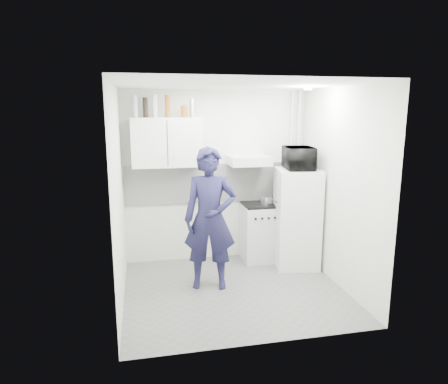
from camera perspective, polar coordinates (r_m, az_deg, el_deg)
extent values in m
plane|color=#5F5F5F|center=(5.36, 1.46, -13.82)|extent=(2.80, 2.80, 0.00)
plane|color=white|center=(4.85, 1.63, 15.13)|extent=(2.80, 2.80, 0.00)
plane|color=silver|center=(6.15, -1.16, 2.23)|extent=(2.80, 0.00, 2.80)
plane|color=silver|center=(4.82, -14.86, -0.77)|extent=(0.00, 2.60, 2.60)
plane|color=silver|center=(5.44, 16.05, 0.53)|extent=(0.00, 2.60, 2.60)
imported|color=#1A1939|center=(5.16, -2.01, -3.85)|extent=(0.76, 0.58, 1.85)
cube|color=silver|center=(6.26, 5.11, -5.79)|extent=(0.54, 0.54, 0.87)
cube|color=white|center=(6.01, 10.35, -3.71)|extent=(0.69, 0.69, 1.47)
cube|color=black|center=(6.14, 5.18, -1.78)|extent=(0.52, 0.52, 0.03)
cylinder|color=silver|center=(6.16, 6.03, -1.09)|extent=(0.19, 0.19, 0.11)
imported|color=black|center=(5.84, 10.67, 4.79)|extent=(0.63, 0.47, 0.32)
cylinder|color=#B2B7BC|center=(5.79, -12.59, 11.84)|extent=(0.07, 0.07, 0.30)
cylinder|color=black|center=(5.79, -11.17, 11.75)|extent=(0.07, 0.07, 0.28)
cylinder|color=#B2B7BC|center=(5.79, -9.90, 11.99)|extent=(0.08, 0.08, 0.31)
cylinder|color=brown|center=(5.80, -8.08, 12.03)|extent=(0.07, 0.07, 0.31)
cylinder|color=brown|center=(5.82, -5.72, 11.37)|extent=(0.09, 0.09, 0.17)
cylinder|color=silver|center=(5.83, -4.62, 11.85)|extent=(0.06, 0.06, 0.26)
cube|color=white|center=(5.81, -8.19, 7.04)|extent=(1.00, 0.35, 0.70)
cube|color=silver|center=(5.97, 3.54, 4.55)|extent=(0.60, 0.50, 0.14)
cube|color=white|center=(6.15, -1.13, 1.29)|extent=(2.74, 0.03, 0.60)
cylinder|color=silver|center=(6.44, 10.43, 2.47)|extent=(0.05, 0.05, 2.60)
cylinder|color=silver|center=(6.39, 9.44, 2.44)|extent=(0.04, 0.04, 2.60)
cylinder|color=white|center=(5.36, 11.90, 14.24)|extent=(0.10, 0.10, 0.02)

